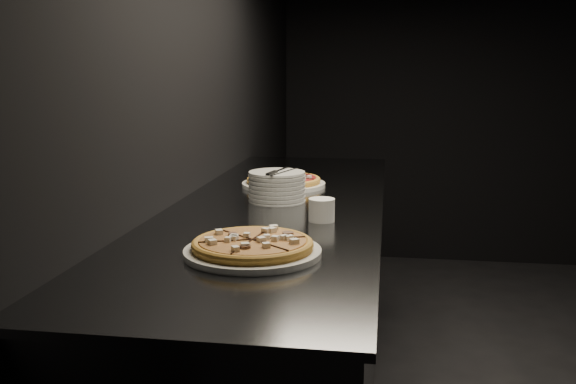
# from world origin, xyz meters

# --- Properties ---
(wall_left) EXTENTS (0.02, 5.00, 2.80)m
(wall_left) POSITION_xyz_m (-2.50, 0.00, 1.40)
(wall_left) COLOR black
(wall_left) RESTS_ON floor
(counter) EXTENTS (0.74, 2.44, 0.92)m
(counter) POSITION_xyz_m (-2.13, 0.00, 0.46)
(counter) COLOR #5A5D62
(counter) RESTS_ON floor
(pizza_mushroom) EXTENTS (0.41, 0.41, 0.04)m
(pizza_mushroom) POSITION_xyz_m (-2.09, -0.68, 0.94)
(pizza_mushroom) COLOR silver
(pizza_mushroom) RESTS_ON counter
(pizza_tomato) EXTENTS (0.37, 0.37, 0.04)m
(pizza_tomato) POSITION_xyz_m (-2.17, 0.32, 0.94)
(pizza_tomato) COLOR silver
(pizza_tomato) RESTS_ON counter
(plate_stack) EXTENTS (0.21, 0.21, 0.11)m
(plate_stack) POSITION_xyz_m (-2.14, 0.03, 0.97)
(plate_stack) COLOR silver
(plate_stack) RESTS_ON counter
(cutlery) EXTENTS (0.11, 0.21, 0.01)m
(cutlery) POSITION_xyz_m (-2.14, 0.01, 1.03)
(cutlery) COLOR #B2B5B9
(cutlery) RESTS_ON plate_stack
(ramekin) EXTENTS (0.08, 0.08, 0.07)m
(ramekin) POSITION_xyz_m (-1.95, -0.27, 0.96)
(ramekin) COLOR silver
(ramekin) RESTS_ON counter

